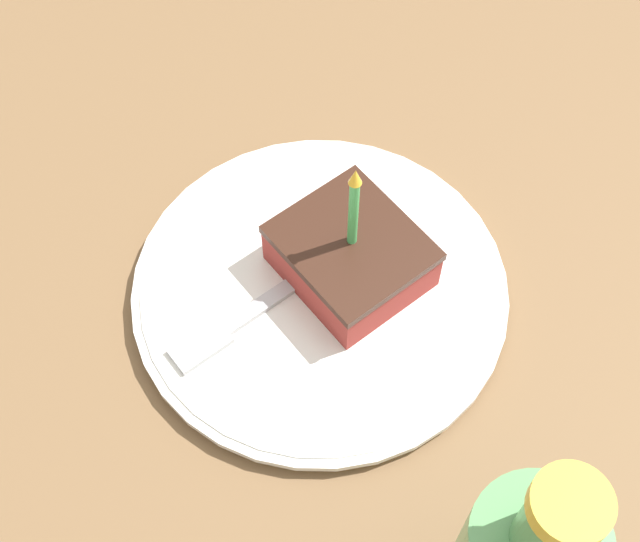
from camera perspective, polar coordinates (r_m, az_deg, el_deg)
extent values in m
cube|color=brown|center=(0.71, 0.19, -3.67)|extent=(2.40, 2.40, 0.04)
cylinder|color=white|center=(0.69, 0.00, -1.25)|extent=(0.28, 0.28, 0.02)
cylinder|color=white|center=(0.69, 0.00, -1.13)|extent=(0.29, 0.29, 0.01)
cube|color=#99332D|center=(0.68, 1.98, 0.81)|extent=(0.09, 0.10, 0.04)
cube|color=#381E14|center=(0.66, 2.04, 1.81)|extent=(0.09, 0.11, 0.01)
cylinder|color=#4CBF66|center=(0.63, 2.15, 3.74)|extent=(0.01, 0.01, 0.07)
cone|color=yellow|center=(0.60, 2.28, 6.05)|extent=(0.01, 0.01, 0.01)
cube|color=#B2B2B7|center=(0.69, -1.93, -0.97)|extent=(0.12, 0.01, 0.00)
cube|color=#B2B2B7|center=(0.67, -7.66, -4.78)|extent=(0.05, 0.02, 0.00)
cylinder|color=#599959|center=(0.44, 14.75, -15.46)|extent=(0.03, 0.03, 0.05)
cylinder|color=gold|center=(0.41, 15.73, -14.25)|extent=(0.04, 0.04, 0.01)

